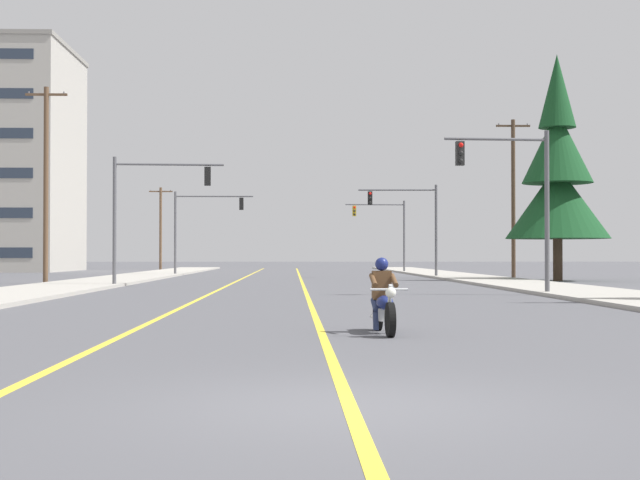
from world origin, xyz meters
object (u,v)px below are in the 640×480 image
traffic_signal_near_right (518,188)px  traffic_signal_mid_right (413,216)px  traffic_signal_far_right (387,225)px  conifer_tree_right_verge_far (557,177)px  utility_pole_right_far (513,196)px  traffic_signal_mid_left (198,219)px  traffic_signal_near_left (147,200)px  motorcycle_with_rider (383,303)px  utility_pole_left_far (161,227)px  utility_pole_left_near (46,181)px

traffic_signal_near_right → traffic_signal_mid_right: same height
traffic_signal_far_right → traffic_signal_near_right: bearing=-89.6°
traffic_signal_far_right → conifer_tree_right_verge_far: size_ratio=0.47×
conifer_tree_right_verge_far → traffic_signal_near_right: bearing=-110.3°
utility_pole_right_far → conifer_tree_right_verge_far: (1.35, -5.14, 0.78)m
traffic_signal_far_right → utility_pole_right_far: size_ratio=0.61×
traffic_signal_mid_left → traffic_signal_far_right: same height
traffic_signal_near_left → traffic_signal_far_right: same height
motorcycle_with_rider → traffic_signal_mid_right: (6.35, 43.30, 3.54)m
utility_pole_right_far → traffic_signal_mid_right: bearing=156.6°
traffic_signal_near_right → conifer_tree_right_verge_far: bearing=69.7°
traffic_signal_mid_left → utility_pole_left_far: bearing=104.4°
traffic_signal_far_right → traffic_signal_near_left: bearing=-113.6°
utility_pole_left_near → conifer_tree_right_verge_far: size_ratio=0.78×
traffic_signal_mid_right → traffic_signal_mid_left: same height
traffic_signal_far_right → utility_pole_left_near: 36.86m
motorcycle_with_rider → traffic_signal_near_right: (6.74, 16.54, 3.46)m
utility_pole_left_far → traffic_signal_near_right: bearing=-69.6°
traffic_signal_near_right → traffic_signal_near_left: bearing=147.2°
traffic_signal_mid_right → utility_pole_right_far: bearing=-23.4°
traffic_signal_near_right → utility_pole_left_far: (-21.58, 57.95, 0.31)m
traffic_signal_mid_left → traffic_signal_near_left: bearing=-90.1°
motorcycle_with_rider → traffic_signal_far_right: size_ratio=0.35×
utility_pole_right_far → motorcycle_with_rider: bearing=-107.0°
traffic_signal_near_right → conifer_tree_right_verge_far: (7.04, 18.99, 2.05)m
traffic_signal_mid_right → utility_pole_left_far: utility_pole_left_far is taller
traffic_signal_near_right → utility_pole_left_near: (-21.40, 14.39, 1.35)m
traffic_signal_near_right → traffic_signal_near_left: (-15.43, 9.93, 0.08)m
utility_pole_right_far → utility_pole_left_far: (-27.27, 33.82, -0.95)m
motorcycle_with_rider → traffic_signal_mid_left: bearing=99.7°
motorcycle_with_rider → traffic_signal_mid_right: traffic_signal_mid_right is taller
utility_pole_left_far → utility_pole_left_near: bearing=-89.8°
traffic_signal_far_right → motorcycle_with_rider: bearing=-96.0°
motorcycle_with_rider → utility_pole_left_near: bearing=115.4°
traffic_signal_near_right → utility_pole_left_near: size_ratio=0.60×
motorcycle_with_rider → traffic_signal_near_right: traffic_signal_near_right is taller
traffic_signal_far_right → conifer_tree_right_verge_far: bearing=-74.0°
traffic_signal_far_right → conifer_tree_right_verge_far: conifer_tree_right_verge_far is taller
traffic_signal_far_right → traffic_signal_mid_right: bearing=-90.3°
motorcycle_with_rider → utility_pole_right_far: 42.79m
traffic_signal_near_right → traffic_signal_mid_right: 26.76m
traffic_signal_near_right → traffic_signal_far_right: same height
traffic_signal_near_right → utility_pole_left_far: utility_pole_left_far is taller
traffic_signal_near_left → conifer_tree_right_verge_far: conifer_tree_right_verge_far is taller
traffic_signal_near_left → conifer_tree_right_verge_far: size_ratio=0.47×
traffic_signal_far_right → utility_pole_left_far: size_ratio=0.75×
motorcycle_with_rider → utility_pole_left_near: utility_pole_left_near is taller
utility_pole_right_far → traffic_signal_near_right: bearing=-103.3°
motorcycle_with_rider → conifer_tree_right_verge_far: bearing=68.8°
traffic_signal_mid_left → utility_pole_left_far: size_ratio=0.75×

